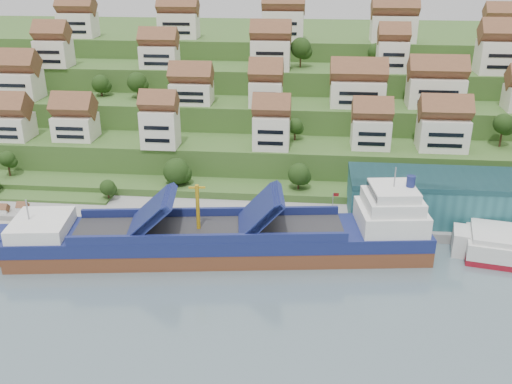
# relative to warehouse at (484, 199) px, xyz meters

# --- Properties ---
(ground) EXTENTS (300.00, 300.00, 0.00)m
(ground) POSITION_rel_warehouse_xyz_m (-52.00, -17.00, -7.20)
(ground) COLOR slate
(ground) RESTS_ON ground
(quay) EXTENTS (180.00, 14.00, 2.20)m
(quay) POSITION_rel_warehouse_xyz_m (-32.00, -2.00, -6.10)
(quay) COLOR gray
(quay) RESTS_ON ground
(pebble_beach) EXTENTS (45.00, 20.00, 1.00)m
(pebble_beach) POSITION_rel_warehouse_xyz_m (-110.00, -5.00, -6.70)
(pebble_beach) COLOR gray
(pebble_beach) RESTS_ON ground
(hillside) EXTENTS (260.00, 128.00, 31.00)m
(hillside) POSITION_rel_warehouse_xyz_m (-52.00, 86.55, 3.46)
(hillside) COLOR #2D4C1E
(hillside) RESTS_ON ground
(hillside_village) EXTENTS (159.85, 65.25, 29.27)m
(hillside_village) POSITION_rel_warehouse_xyz_m (-45.97, 44.08, 17.37)
(hillside_village) COLOR white
(hillside_village) RESTS_ON ground
(hillside_trees) EXTENTS (137.53, 62.70, 31.10)m
(hillside_trees) POSITION_rel_warehouse_xyz_m (-61.34, 29.19, 10.16)
(hillside_trees) COLOR #203C14
(hillside_trees) RESTS_ON ground
(warehouse) EXTENTS (60.00, 15.00, 10.00)m
(warehouse) POSITION_rel_warehouse_xyz_m (0.00, 0.00, 0.00)
(warehouse) COLOR #245D63
(warehouse) RESTS_ON quay
(flagpole) EXTENTS (1.28, 0.16, 8.00)m
(flagpole) POSITION_rel_warehouse_xyz_m (-33.89, -7.00, -0.32)
(flagpole) COLOR gray
(flagpole) RESTS_ON quay
(cargo_ship) EXTENTS (86.27, 23.82, 19.01)m
(cargo_ship) POSITION_rel_warehouse_xyz_m (-54.73, -17.99, -3.65)
(cargo_ship) COLOR brown
(cargo_ship) RESTS_ON ground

